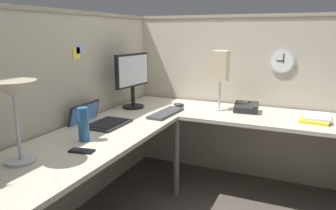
{
  "coord_description": "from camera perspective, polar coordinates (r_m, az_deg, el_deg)",
  "views": [
    {
      "loc": [
        -2.23,
        -0.81,
        1.42
      ],
      "look_at": [
        -0.14,
        0.11,
        0.89
      ],
      "focal_mm": 33.85,
      "sensor_mm": 36.0,
      "label": 1
    }
  ],
  "objects": [
    {
      "name": "cell_phone",
      "position": [
        1.95,
        -15.26,
        -7.97
      ],
      "size": [
        0.09,
        0.15,
        0.01
      ],
      "primitive_type": "cube",
      "rotation": [
        0.0,
        0.0,
        0.17
      ],
      "color": "black",
      "rests_on": "desk"
    },
    {
      "name": "computer_mouse",
      "position": [
        3.0,
        1.98,
        0.06
      ],
      "size": [
        0.06,
        0.1,
        0.03
      ],
      "primitive_type": "ellipsoid",
      "color": "#232326",
      "rests_on": "desk"
    },
    {
      "name": "monitor",
      "position": [
        2.91,
        -6.39,
        5.13
      ],
      "size": [
        0.46,
        0.2,
        0.5
      ],
      "color": "black",
      "rests_on": "desk"
    },
    {
      "name": "pinned_note_leftmost",
      "position": [
        2.55,
        -16.16,
        8.9
      ],
      "size": [
        0.08,
        0.0,
        0.09
      ],
      "primitive_type": "cube",
      "color": "#EAD84C"
    },
    {
      "name": "cubicle_wall_right",
      "position": [
        3.21,
        13.47,
        1.43
      ],
      "size": [
        0.12,
        2.37,
        1.58
      ],
      "color": "#B7AD99",
      "rests_on": "ground"
    },
    {
      "name": "wall_clock",
      "position": [
        3.07,
        19.88,
        7.32
      ],
      "size": [
        0.04,
        0.22,
        0.22
      ],
      "color": "#B7BABF"
    },
    {
      "name": "office_phone",
      "position": [
        2.87,
        14.03,
        -0.5
      ],
      "size": [
        0.21,
        0.22,
        0.11
      ],
      "color": "#232326",
      "rests_on": "desk"
    },
    {
      "name": "desk",
      "position": [
        2.36,
        3.44,
        -6.5
      ],
      "size": [
        2.35,
        2.15,
        0.73
      ],
      "color": "beige",
      "rests_on": "ground"
    },
    {
      "name": "cubicle_wall_back",
      "position": [
        2.59,
        -17.71,
        -1.59
      ],
      "size": [
        2.57,
        0.12,
        1.58
      ],
      "color": "#B7AD99",
      "rests_on": "ground"
    },
    {
      "name": "desk_lamp_paper",
      "position": [
        2.84,
        9.44,
        6.67
      ],
      "size": [
        0.13,
        0.13,
        0.53
      ],
      "color": "#B7BABF",
      "rests_on": "desk"
    },
    {
      "name": "keyboard",
      "position": [
        2.71,
        -0.36,
        -1.46
      ],
      "size": [
        0.44,
        0.17,
        0.02
      ],
      "primitive_type": "cube",
      "rotation": [
        0.0,
        0.0,
        -0.06
      ],
      "color": "#38383D",
      "rests_on": "desk"
    },
    {
      "name": "book_stack",
      "position": [
        2.78,
        25.13,
        -2.13
      ],
      "size": [
        0.3,
        0.24,
        0.04
      ],
      "color": "yellow",
      "rests_on": "desk"
    },
    {
      "name": "pinned_note_middle",
      "position": [
        2.58,
        -15.61,
        9.69
      ],
      "size": [
        0.08,
        0.0,
        0.07
      ],
      "primitive_type": "cube",
      "color": "#99B7E5"
    },
    {
      "name": "ground_plane",
      "position": [
        2.77,
        3.39,
        -17.84
      ],
      "size": [
        6.8,
        6.8,
        0.0
      ],
      "primitive_type": "plane",
      "color": "#4C443D"
    },
    {
      "name": "thermos_flask",
      "position": [
        2.11,
        -14.96,
        -3.37
      ],
      "size": [
        0.07,
        0.07,
        0.22
      ],
      "primitive_type": "cylinder",
      "color": "#26598C",
      "rests_on": "desk"
    },
    {
      "name": "desk_lamp_dome",
      "position": [
        1.82,
        -26.01,
        1.43
      ],
      "size": [
        0.24,
        0.24,
        0.44
      ],
      "color": "#B7BABF",
      "rests_on": "desk"
    },
    {
      "name": "laptop",
      "position": [
        2.5,
        -12.6,
        -2.73
      ],
      "size": [
        0.34,
        0.38,
        0.22
      ],
      "color": "#232326",
      "rests_on": "desk"
    }
  ]
}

